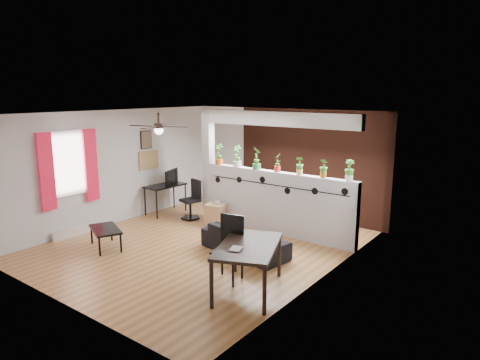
% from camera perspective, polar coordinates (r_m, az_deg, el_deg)
% --- Properties ---
extents(room_shell, '(6.30, 7.10, 2.90)m').
position_cam_1_polar(room_shell, '(8.29, -5.25, -0.15)').
color(room_shell, brown).
rests_on(room_shell, ground).
extents(partition_wall, '(3.60, 0.18, 1.35)m').
position_cam_1_polar(partition_wall, '(9.13, 4.92, -3.06)').
color(partition_wall, '#BCBCC1').
rests_on(partition_wall, ground).
extents(ceiling_header, '(3.60, 0.18, 0.30)m').
position_cam_1_polar(ceiling_header, '(8.85, 5.12, 8.12)').
color(ceiling_header, silver).
rests_on(ceiling_header, room_shell).
extents(pier_column, '(0.22, 0.20, 2.60)m').
position_cam_1_polar(pier_column, '(10.12, -4.23, 2.02)').
color(pier_column, '#BCBCC1').
rests_on(pier_column, ground).
extents(brick_panel, '(3.90, 0.05, 2.60)m').
position_cam_1_polar(brick_panel, '(10.25, 9.35, 2.03)').
color(brick_panel, brown).
rests_on(brick_panel, ground).
extents(vine_decal, '(3.31, 0.01, 0.30)m').
position_cam_1_polar(vine_decal, '(8.96, 4.64, -0.68)').
color(vine_decal, black).
rests_on(vine_decal, partition_wall).
extents(window_assembly, '(0.09, 1.30, 1.55)m').
position_cam_1_polar(window_assembly, '(9.46, -21.87, 1.81)').
color(window_assembly, white).
rests_on(window_assembly, room_shell).
extents(baseboard_heater, '(0.08, 1.00, 0.18)m').
position_cam_1_polar(baseboard_heater, '(9.77, -21.19, -6.41)').
color(baseboard_heater, silver).
rests_on(baseboard_heater, ground).
extents(corkboard, '(0.03, 0.60, 0.45)m').
position_cam_1_polar(corkboard, '(10.75, -12.08, 2.64)').
color(corkboard, '#9C794B').
rests_on(corkboard, room_shell).
extents(framed_art, '(0.03, 0.34, 0.44)m').
position_cam_1_polar(framed_art, '(10.66, -12.40, 5.26)').
color(framed_art, '#8C7259').
rests_on(framed_art, room_shell).
extents(ceiling_fan, '(1.19, 1.19, 0.43)m').
position_cam_1_polar(ceiling_fan, '(8.50, -10.78, 6.90)').
color(ceiling_fan, black).
rests_on(ceiling_fan, room_shell).
extents(potted_plant_0, '(0.27, 0.22, 0.48)m').
position_cam_1_polar(potted_plant_0, '(9.86, -2.80, 3.57)').
color(potted_plant_0, '#D26318').
rests_on(potted_plant_0, partition_wall).
extents(potted_plant_1, '(0.27, 0.22, 0.48)m').
position_cam_1_polar(potted_plant_1, '(9.53, -0.36, 3.30)').
color(potted_plant_1, silver).
rests_on(potted_plant_1, partition_wall).
extents(potted_plant_2, '(0.33, 0.32, 0.49)m').
position_cam_1_polar(potted_plant_2, '(9.23, 2.25, 3.03)').
color(potted_plant_2, '#2F813B').
rests_on(potted_plant_2, partition_wall).
extents(potted_plant_3, '(0.21, 0.23, 0.38)m').
position_cam_1_polar(potted_plant_3, '(8.95, 5.02, 2.39)').
color(potted_plant_3, red).
rests_on(potted_plant_3, partition_wall).
extents(potted_plant_4, '(0.22, 0.20, 0.37)m').
position_cam_1_polar(potted_plant_4, '(8.69, 7.96, 1.99)').
color(potted_plant_4, '#E4C550').
rests_on(potted_plant_4, partition_wall).
extents(potted_plant_5, '(0.18, 0.15, 0.37)m').
position_cam_1_polar(potted_plant_5, '(8.45, 11.09, 1.61)').
color(potted_plant_5, '#C87117').
rests_on(potted_plant_5, partition_wall).
extents(potted_plant_6, '(0.26, 0.25, 0.41)m').
position_cam_1_polar(potted_plant_6, '(8.24, 14.38, 1.34)').
color(potted_plant_6, white).
rests_on(potted_plant_6, partition_wall).
extents(sofa, '(1.76, 0.92, 0.49)m').
position_cam_1_polar(sofa, '(8.13, 0.61, -8.07)').
color(sofa, black).
rests_on(sofa, ground).
extents(cube_shelf, '(0.49, 0.45, 0.51)m').
position_cam_1_polar(cube_shelf, '(9.75, -3.27, -4.65)').
color(cube_shelf, tan).
rests_on(cube_shelf, ground).
extents(cup, '(0.14, 0.14, 0.10)m').
position_cam_1_polar(cup, '(9.64, -3.06, -2.98)').
color(cup, gray).
rests_on(cup, cube_shelf).
extents(computer_desk, '(0.59, 1.04, 0.73)m').
position_cam_1_polar(computer_desk, '(10.78, -9.94, -0.99)').
color(computer_desk, black).
rests_on(computer_desk, ground).
extents(monitor, '(0.36, 0.17, 0.20)m').
position_cam_1_polar(monitor, '(10.85, -9.40, 0.02)').
color(monitor, black).
rests_on(monitor, computer_desk).
extents(office_chair, '(0.48, 0.48, 0.93)m').
position_cam_1_polar(office_chair, '(10.27, -6.39, -2.96)').
color(office_chair, black).
rests_on(office_chair, ground).
extents(dining_table, '(1.30, 1.59, 0.75)m').
position_cam_1_polar(dining_table, '(6.50, 1.11, -9.26)').
color(dining_table, black).
rests_on(dining_table, ground).
extents(book, '(0.23, 0.26, 0.02)m').
position_cam_1_polar(book, '(6.30, -1.25, -9.07)').
color(book, gray).
rests_on(book, dining_table).
extents(folding_chair, '(0.52, 0.52, 1.06)m').
position_cam_1_polar(folding_chair, '(6.94, -1.36, -8.26)').
color(folding_chair, black).
rests_on(folding_chair, ground).
extents(coffee_table, '(0.97, 0.77, 0.40)m').
position_cam_1_polar(coffee_table, '(8.75, -17.52, -6.44)').
color(coffee_table, black).
rests_on(coffee_table, ground).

